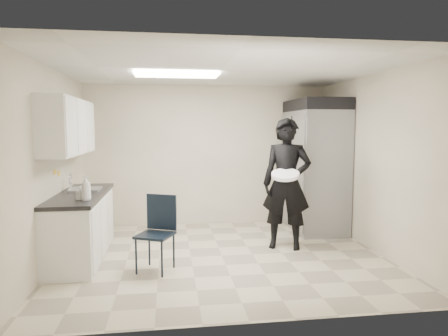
{
  "coord_description": "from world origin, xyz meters",
  "views": [
    {
      "loc": [
        -0.73,
        -5.47,
        1.81
      ],
      "look_at": [
        0.06,
        0.2,
        1.23
      ],
      "focal_mm": 32.0,
      "sensor_mm": 36.0,
      "label": 1
    }
  ],
  "objects": [
    {
      "name": "man_tuxedo",
      "position": [
        1.01,
        0.25,
        0.98
      ],
      "size": [
        0.84,
        0.71,
        1.96
      ],
      "primitive_type": "imported",
      "rotation": [
        0.0,
        0.0,
        -0.37
      ],
      "color": "black",
      "rests_on": "floor"
    },
    {
      "name": "ceiling_panel",
      "position": [
        -0.6,
        0.4,
        2.57
      ],
      "size": [
        1.2,
        0.6,
        0.02
      ],
      "primitive_type": "cube",
      "color": "white",
      "rests_on": "ceiling"
    },
    {
      "name": "upper_cabinets",
      "position": [
        -2.08,
        0.2,
        1.83
      ],
      "size": [
        0.35,
        1.8,
        0.75
      ],
      "primitive_type": "cube",
      "color": "silver",
      "rests_on": "left_wall"
    },
    {
      "name": "countertop",
      "position": [
        -1.95,
        0.2,
        0.89
      ],
      "size": [
        0.64,
        1.95,
        0.05
      ],
      "primitive_type": "cube",
      "color": "black",
      "rests_on": "lower_counter"
    },
    {
      "name": "ceiling",
      "position": [
        0.0,
        0.0,
        2.6
      ],
      "size": [
        4.5,
        4.5,
        0.0
      ],
      "primitive_type": "plane",
      "rotation": [
        3.14,
        0.0,
        0.0
      ],
      "color": "silver",
      "rests_on": "back_wall"
    },
    {
      "name": "towel_dispenser",
      "position": [
        -2.14,
        1.35,
        1.62
      ],
      "size": [
        0.22,
        0.3,
        0.35
      ],
      "primitive_type": "cube",
      "color": "black",
      "rests_on": "left_wall"
    },
    {
      "name": "notice_sticker_left",
      "position": [
        -2.24,
        0.1,
        1.22
      ],
      "size": [
        0.0,
        0.12,
        0.07
      ],
      "primitive_type": "cube",
      "color": "yellow",
      "rests_on": "left_wall"
    },
    {
      "name": "left_wall",
      "position": [
        -2.25,
        0.0,
        1.3
      ],
      "size": [
        0.0,
        4.0,
        4.0
      ],
      "primitive_type": "plane",
      "rotation": [
        1.57,
        0.0,
        1.57
      ],
      "color": "beige",
      "rests_on": "floor"
    },
    {
      "name": "folding_chair",
      "position": [
        -0.91,
        -0.49,
        0.46
      ],
      "size": [
        0.55,
        0.55,
        0.93
      ],
      "primitive_type": "cube",
      "rotation": [
        0.0,
        0.0,
        -0.43
      ],
      "color": "black",
      "rests_on": "floor"
    },
    {
      "name": "right_wall",
      "position": [
        2.25,
        0.0,
        1.3
      ],
      "size": [
        0.0,
        4.0,
        4.0
      ],
      "primitive_type": "plane",
      "rotation": [
        1.57,
        0.0,
        -1.57
      ],
      "color": "beige",
      "rests_on": "floor"
    },
    {
      "name": "bucket_lid",
      "position": [
        0.92,
        0.02,
        1.14
      ],
      "size": [
        0.52,
        0.52,
        0.05
      ],
      "primitive_type": "cylinder",
      "rotation": [
        0.0,
        0.0,
        -0.37
      ],
      "color": "silver",
      "rests_on": "man_tuxedo"
    },
    {
      "name": "soap_bottle_b",
      "position": [
        -1.84,
        -0.31,
        1.0
      ],
      "size": [
        0.11,
        0.11,
        0.17
      ],
      "primitive_type": "imported",
      "rotation": [
        0.0,
        0.0,
        -0.58
      ],
      "color": "#B3B4C0",
      "rests_on": "countertop"
    },
    {
      "name": "notice_sticker_right",
      "position": [
        -2.24,
        0.3,
        1.18
      ],
      "size": [
        0.0,
        0.12,
        0.07
      ],
      "primitive_type": "cube",
      "color": "yellow",
      "rests_on": "left_wall"
    },
    {
      "name": "lower_counter",
      "position": [
        -1.95,
        0.2,
        0.43
      ],
      "size": [
        0.6,
        1.9,
        0.86
      ],
      "primitive_type": "cube",
      "color": "silver",
      "rests_on": "floor"
    },
    {
      "name": "back_wall",
      "position": [
        0.0,
        2.0,
        1.3
      ],
      "size": [
        4.5,
        0.0,
        4.5
      ],
      "primitive_type": "plane",
      "rotation": [
        1.57,
        0.0,
        0.0
      ],
      "color": "beige",
      "rests_on": "floor"
    },
    {
      "name": "floor",
      "position": [
        0.0,
        0.0,
        0.0
      ],
      "size": [
        4.5,
        4.5,
        0.0
      ],
      "primitive_type": "plane",
      "color": "#BDB294",
      "rests_on": "ground"
    },
    {
      "name": "fridge_compressor",
      "position": [
        1.83,
        1.27,
        2.2
      ],
      "size": [
        0.8,
        1.35,
        0.2
      ],
      "primitive_type": "cube",
      "color": "black",
      "rests_on": "commercial_fridge"
    },
    {
      "name": "commercial_fridge",
      "position": [
        1.83,
        1.27,
        1.05
      ],
      "size": [
        0.8,
        1.35,
        2.1
      ],
      "primitive_type": "cube",
      "color": "gray",
      "rests_on": "floor"
    },
    {
      "name": "faucet",
      "position": [
        -2.13,
        0.45,
        1.02
      ],
      "size": [
        0.02,
        0.02,
        0.24
      ],
      "primitive_type": "cylinder",
      "color": "silver",
      "rests_on": "countertop"
    },
    {
      "name": "sink",
      "position": [
        -1.93,
        0.45,
        0.87
      ],
      "size": [
        0.42,
        0.4,
        0.14
      ],
      "primitive_type": "cube",
      "color": "gray",
      "rests_on": "countertop"
    },
    {
      "name": "soap_bottle_a",
      "position": [
        -1.75,
        -0.37,
        1.07
      ],
      "size": [
        0.17,
        0.17,
        0.31
      ],
      "primitive_type": "imported",
      "rotation": [
        0.0,
        0.0,
        0.78
      ],
      "color": "white",
      "rests_on": "countertop"
    }
  ]
}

